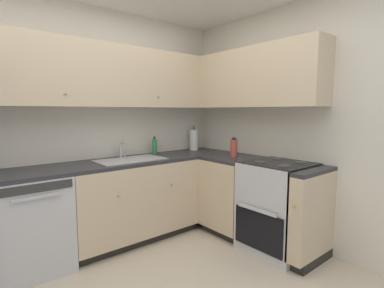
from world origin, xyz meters
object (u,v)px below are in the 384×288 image
soap_bottle (155,146)px  oil_bottle (234,148)px  dishwasher (31,223)px  oven_range (278,206)px  paper_towel_roll (194,140)px

soap_bottle → oil_bottle: size_ratio=0.97×
dishwasher → oil_bottle: size_ratio=3.90×
oven_range → oil_bottle: oil_bottle is taller
oven_range → paper_towel_roll: size_ratio=3.14×
dishwasher → paper_towel_roll: 2.11m
paper_towel_roll → oil_bottle: bearing=-91.5°
dishwasher → paper_towel_roll: bearing=4.6°
oven_range → dishwasher: bearing=149.7°
paper_towel_roll → oil_bottle: 0.74m
paper_towel_roll → oil_bottle: size_ratio=1.51×
oven_range → soap_bottle: (-0.61, 1.36, 0.53)m
dishwasher → oil_bottle: 2.16m
dishwasher → oil_bottle: oil_bottle is taller
dishwasher → soap_bottle: soap_bottle is taller
soap_bottle → paper_towel_roll: (0.61, -0.02, 0.04)m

